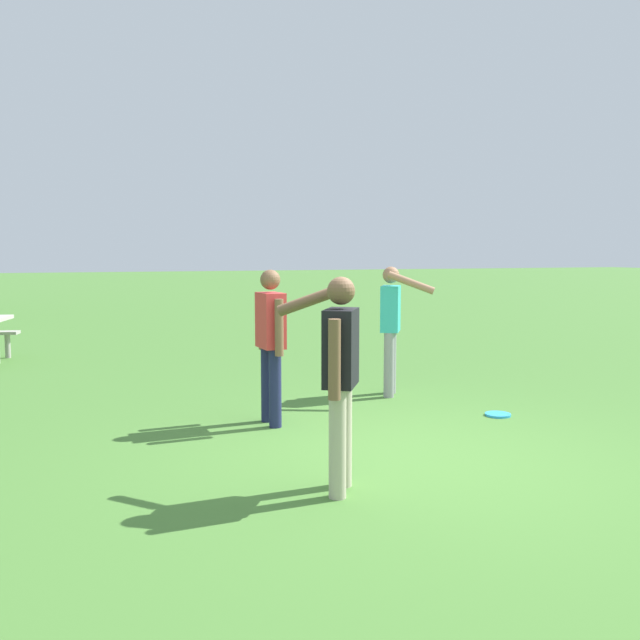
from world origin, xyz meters
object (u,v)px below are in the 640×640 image
object	(u,v)px
person_thrower	(392,320)
frisbee	(498,415)
person_bystander	(271,336)
person_catcher	(339,367)

from	to	relation	value
person_thrower	frisbee	xyz separation A→B (m)	(0.63, -1.40, -0.95)
person_bystander	person_thrower	bearing A→B (deg)	25.42
person_catcher	frisbee	size ratio (longest dim) A/B	5.76
person_thrower	person_bystander	size ratio (longest dim) A/B	1.00
person_thrower	person_catcher	distance (m)	3.57
person_bystander	frisbee	bearing A→B (deg)	-12.00
person_catcher	person_bystander	bearing A→B (deg)	87.61
person_catcher	frisbee	bearing A→B (deg)	31.94
person_thrower	frisbee	world-z (taller)	person_thrower
person_catcher	frisbee	world-z (taller)	person_catcher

